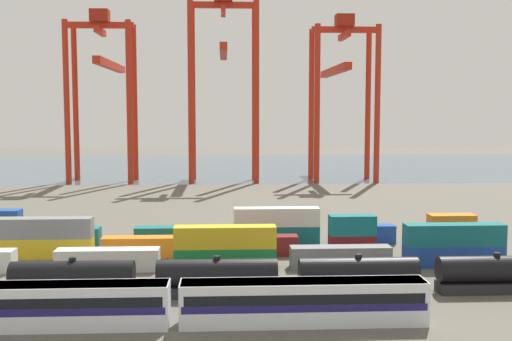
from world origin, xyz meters
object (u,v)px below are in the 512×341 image
passenger_train (175,302)px  gantry_crane_west (104,79)px  shipping_container_4 (340,257)px  shipping_container_11 (251,246)px  shipping_container_12 (352,244)px  shipping_container_1 (108,260)px  shipping_container_2 (225,258)px  gantry_crane_east (341,82)px  gantry_crane_central (224,69)px  freight_tank_row (288,276)px

passenger_train → gantry_crane_west: bearing=103.3°
shipping_container_4 → shipping_container_11: (-10.44, 6.96, 0.00)m
passenger_train → shipping_container_12: 34.11m
shipping_container_1 → gantry_crane_west: (-18.58, 98.40, 26.17)m
shipping_container_2 → gantry_crane_east: bearing=72.0°
shipping_container_4 → shipping_container_11: same height
gantry_crane_west → gantry_crane_central: size_ratio=0.89×
freight_tank_row → gantry_crane_west: bearing=109.6°
shipping_container_11 → shipping_container_4: bearing=-33.7°
shipping_container_2 → shipping_container_4: bearing=0.0°
shipping_container_12 → gantry_crane_central: size_ratio=0.12×
shipping_container_1 → gantry_crane_east: gantry_crane_east is taller
gantry_crane_east → passenger_train: bearing=-107.2°
gantry_crane_west → gantry_crane_central: gantry_crane_central is taller
passenger_train → shipping_container_12: size_ratio=7.35×
gantry_crane_east → shipping_container_2: bearing=-108.0°
shipping_container_4 → gantry_crane_east: gantry_crane_east is taller
shipping_container_11 → freight_tank_row: bearing=-80.5°
passenger_train → freight_tank_row: size_ratio=0.80×
shipping_container_1 → passenger_train: bearing=-64.5°
shipping_container_12 → freight_tank_row: bearing=-119.8°
freight_tank_row → gantry_crane_central: bearing=93.5°
shipping_container_11 → shipping_container_12: 13.27m
shipping_container_12 → gantry_crane_central: gantry_crane_central is taller
gantry_crane_east → shipping_container_1: bearing=-115.0°
shipping_container_4 → gantry_crane_east: (18.19, 98.47, 25.61)m
shipping_container_11 → gantry_crane_east: gantry_crane_east is taller
passenger_train → shipping_container_2: bearing=77.3°
shipping_container_4 → gantry_crane_west: 111.86m
passenger_train → shipping_container_11: size_ratio=3.67×
shipping_container_11 → gantry_crane_west: 101.65m
freight_tank_row → shipping_container_1: (-20.30, 10.99, -0.64)m
shipping_container_12 → shipping_container_4: bearing=-112.1°
shipping_container_1 → gantry_crane_central: size_ratio=0.24×
passenger_train → shipping_container_1: 21.93m
shipping_container_11 → shipping_container_12: size_ratio=2.00×
shipping_container_12 → gantry_crane_central: bearing=100.6°
shipping_container_2 → gantry_crane_central: 101.49m
shipping_container_11 → gantry_crane_east: 99.24m
freight_tank_row → shipping_container_11: bearing=99.5°
gantry_crane_central → gantry_crane_east: bearing=2.1°
passenger_train → freight_tank_row: (10.87, 8.80, -0.20)m
freight_tank_row → gantry_crane_central: (-6.62, 108.26, 28.32)m
freight_tank_row → shipping_container_4: 13.29m
shipping_container_11 → gantry_crane_east: bearing=72.6°
freight_tank_row → shipping_container_11: size_ratio=4.61×
shipping_container_2 → gantry_crane_central: (-0.19, 97.27, 28.96)m
shipping_container_4 → shipping_container_12: (2.83, 6.96, 0.00)m
shipping_container_2 → gantry_crane_west: gantry_crane_west is taller
freight_tank_row → shipping_container_1: bearing=151.6°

